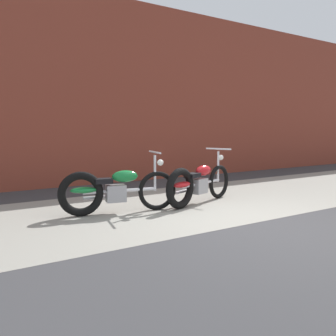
{
  "coord_description": "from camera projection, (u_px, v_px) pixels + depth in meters",
  "views": [
    {
      "loc": [
        -3.87,
        -3.75,
        1.4
      ],
      "look_at": [
        -0.58,
        1.35,
        0.75
      ],
      "focal_mm": 38.63,
      "sensor_mm": 36.0,
      "label": 1
    }
  ],
  "objects": [
    {
      "name": "ground_plane",
      "position": [
        250.0,
        224.0,
        5.36
      ],
      "size": [
        80.0,
        80.0,
        0.0
      ],
      "primitive_type": "plane",
      "color": "#38383A"
    },
    {
      "name": "motorcycle_red",
      "position": [
        196.0,
        183.0,
        6.74
      ],
      "size": [
        1.94,
        0.84,
        1.03
      ],
      "rotation": [
        0.0,
        0.0,
        0.31
      ],
      "color": "black",
      "rests_on": "ground"
    },
    {
      "name": "brick_building_wall",
      "position": [
        107.0,
        92.0,
        9.46
      ],
      "size": [
        36.0,
        0.5,
        4.75
      ],
      "primitive_type": "cube",
      "color": "brown",
      "rests_on": "ground"
    },
    {
      "name": "sidewalk_slab",
      "position": [
        183.0,
        204.0,
        6.83
      ],
      "size": [
        36.0,
        3.5,
        0.01
      ],
      "primitive_type": "cube",
      "color": "gray",
      "rests_on": "ground"
    },
    {
      "name": "motorcycle_green",
      "position": [
        111.0,
        190.0,
        5.98
      ],
      "size": [
        1.98,
        0.71,
        1.03
      ],
      "rotation": [
        0.0,
        0.0,
        -0.21
      ],
      "color": "black",
      "rests_on": "ground"
    }
  ]
}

